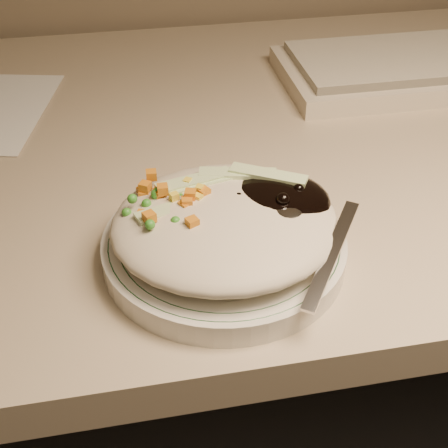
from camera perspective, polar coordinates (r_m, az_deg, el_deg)
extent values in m
cube|color=tan|center=(0.75, 1.60, 7.32)|extent=(1.40, 0.70, 0.04)
cylinder|color=silver|center=(0.54, 0.00, -2.18)|extent=(0.21, 0.21, 0.02)
torus|color=#144723|center=(0.54, 0.00, -1.36)|extent=(0.20, 0.20, 0.00)
torus|color=#144723|center=(0.54, 0.00, -1.36)|extent=(0.18, 0.18, 0.00)
ellipsoid|color=#C2B69D|center=(0.52, 0.10, 0.04)|extent=(0.19, 0.18, 0.04)
ellipsoid|color=black|center=(0.54, 4.52, 1.95)|extent=(0.10, 0.09, 0.03)
ellipsoid|color=orange|center=(0.53, -5.09, 0.93)|extent=(0.08, 0.08, 0.02)
sphere|color=black|center=(0.53, 1.36, 2.32)|extent=(0.01, 0.01, 0.01)
sphere|color=black|center=(0.54, 4.25, 3.01)|extent=(0.01, 0.01, 0.01)
sphere|color=black|center=(0.53, 6.83, 3.18)|extent=(0.01, 0.01, 0.01)
sphere|color=black|center=(0.55, 5.71, 3.37)|extent=(0.01, 0.01, 0.01)
sphere|color=black|center=(0.52, 5.41, 2.23)|extent=(0.01, 0.01, 0.01)
sphere|color=black|center=(0.53, 4.18, 2.56)|extent=(0.01, 0.01, 0.01)
sphere|color=black|center=(0.54, 5.04, 3.31)|extent=(0.01, 0.01, 0.01)
cube|color=orange|center=(0.52, -5.64, 3.17)|extent=(0.01, 0.01, 0.01)
cube|color=orange|center=(0.51, -3.59, 1.02)|extent=(0.01, 0.01, 0.01)
cube|color=orange|center=(0.54, -7.22, 3.40)|extent=(0.01, 0.01, 0.01)
cube|color=orange|center=(0.52, -3.09, 2.70)|extent=(0.01, 0.01, 0.01)
cube|color=orange|center=(0.51, -3.39, 1.98)|extent=(0.01, 0.01, 0.01)
cube|color=orange|center=(0.55, -7.42, 2.93)|extent=(0.01, 0.01, 0.01)
cube|color=orange|center=(0.53, -5.89, 2.84)|extent=(0.01, 0.01, 0.01)
cube|color=orange|center=(0.51, -3.56, 1.65)|extent=(0.01, 0.01, 0.01)
cube|color=orange|center=(0.52, -1.86, 2.88)|extent=(0.01, 0.01, 0.01)
cube|color=orange|center=(0.54, -6.66, 4.47)|extent=(0.01, 0.01, 0.01)
cube|color=orange|center=(0.50, -6.85, 0.63)|extent=(0.01, 0.01, 0.01)
cube|color=orange|center=(0.49, -2.93, 0.12)|extent=(0.01, 0.01, 0.01)
cube|color=orange|center=(0.51, -7.46, 0.73)|extent=(0.01, 0.01, 0.01)
cube|color=orange|center=(0.54, -7.30, 2.69)|extent=(0.01, 0.01, 0.01)
sphere|color=#388C28|center=(0.52, -3.56, 2.13)|extent=(0.01, 0.01, 0.01)
sphere|color=#388C28|center=(0.49, -6.79, -0.05)|extent=(0.01, 0.01, 0.01)
sphere|color=#388C28|center=(0.52, -7.10, 1.85)|extent=(0.01, 0.01, 0.01)
sphere|color=#388C28|center=(0.52, -8.39, 2.30)|extent=(0.01, 0.01, 0.01)
sphere|color=#388C28|center=(0.53, -3.95, 2.37)|extent=(0.01, 0.01, 0.01)
sphere|color=#388C28|center=(0.51, -2.72, 0.09)|extent=(0.01, 0.01, 0.01)
sphere|color=#388C28|center=(0.52, -5.13, 1.38)|extent=(0.01, 0.01, 0.01)
sphere|color=#388C28|center=(0.51, -5.64, -0.01)|extent=(0.01, 0.01, 0.01)
sphere|color=#388C28|center=(0.52, -8.89, 1.03)|extent=(0.01, 0.01, 0.01)
sphere|color=#388C28|center=(0.53, -6.04, 2.97)|extent=(0.01, 0.01, 0.01)
sphere|color=#388C28|center=(0.53, -6.26, 2.74)|extent=(0.01, 0.01, 0.01)
sphere|color=#388C28|center=(0.51, -6.86, 0.74)|extent=(0.01, 0.01, 0.01)
sphere|color=#388C28|center=(0.50, -4.46, 0.26)|extent=(0.01, 0.01, 0.01)
sphere|color=#388C28|center=(0.54, -1.74, 3.51)|extent=(0.01, 0.01, 0.01)
cube|color=yellow|center=(0.53, -4.09, 2.36)|extent=(0.01, 0.01, 0.01)
cube|color=yellow|center=(0.52, -2.38, 2.37)|extent=(0.01, 0.01, 0.01)
cube|color=yellow|center=(0.53, -5.29, 2.39)|extent=(0.01, 0.01, 0.01)
cube|color=yellow|center=(0.52, -4.58, 2.49)|extent=(0.01, 0.01, 0.01)
cube|color=yellow|center=(0.52, -5.09, 1.25)|extent=(0.01, 0.01, 0.01)
cube|color=yellow|center=(0.52, -2.24, 3.19)|extent=(0.01, 0.01, 0.01)
cube|color=yellow|center=(0.54, -3.35, 3.80)|extent=(0.01, 0.01, 0.01)
cube|color=yellow|center=(0.52, -4.05, 1.29)|extent=(0.01, 0.01, 0.01)
cube|color=#B2D18C|center=(0.54, -1.74, 3.86)|extent=(0.07, 0.03, 0.00)
cube|color=#B2D18C|center=(0.55, 1.27, 4.65)|extent=(0.07, 0.03, 0.00)
cube|color=#B2D18C|center=(0.51, -4.49, 1.50)|extent=(0.07, 0.04, 0.00)
cube|color=#B2D18C|center=(0.54, 4.07, 4.52)|extent=(0.07, 0.05, 0.00)
cube|color=#B2D18C|center=(0.51, 0.76, 0.73)|extent=(0.07, 0.02, 0.00)
cube|color=#B2D18C|center=(0.54, -2.73, 3.99)|extent=(0.07, 0.03, 0.00)
ellipsoid|color=silver|center=(0.52, 5.49, 1.31)|extent=(0.06, 0.06, 0.01)
cube|color=silver|center=(0.50, 9.81, -2.72)|extent=(0.07, 0.10, 0.03)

